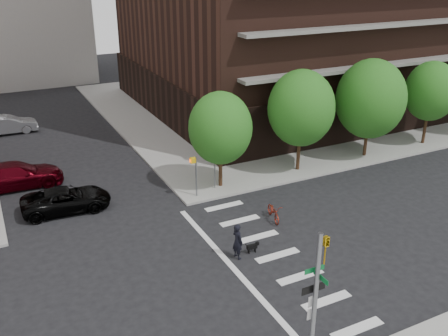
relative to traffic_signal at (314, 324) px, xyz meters
The scene contains 15 objects.
ground 7.98m from the traffic_signal, 86.42° to the left, with size 120.00×120.00×0.00m, color black.
sidewalk_ne 37.51m from the traffic_signal, 55.92° to the left, with size 39.00×33.00×0.15m, color gray.
crosswalk 8.40m from the traffic_signal, 70.35° to the left, with size 3.85×13.00×0.01m.
tree_a 16.66m from the traffic_signal, 74.39° to the left, with size 4.00×4.00×5.90m.
tree_b 19.20m from the traffic_signal, 56.79° to the left, with size 4.50×4.50×6.65m.
tree_c 23.02m from the traffic_signal, 44.16° to the left, with size 5.00×5.00×6.80m.
tree_d 27.63m from the traffic_signal, 35.44° to the left, with size 4.00×4.00×6.20m.
traffic_signal is the anchor object (origin of this frame).
pedestrian_signal 15.69m from the traffic_signal, 79.76° to the left, with size 2.18×0.67×2.60m.
parked_car_black 18.01m from the traffic_signal, 106.33° to the left, with size 5.09×2.35×1.41m, color black.
parked_car_maroon 23.19m from the traffic_signal, 108.46° to the left, with size 5.80×2.36×1.68m, color #41020A.
parked_car_silver 34.40m from the traffic_signal, 101.43° to the left, with size 4.65×1.62×1.53m, color #96989D.
scooter 12.20m from the traffic_signal, 63.98° to the left, with size 0.66×1.89×0.99m, color maroon.
dog_walker 8.59m from the traffic_signal, 79.11° to the left, with size 0.45×0.68×1.87m, color black.
dog 8.99m from the traffic_signal, 73.34° to the left, with size 0.65×0.22×0.55m.
Camera 1 is at (-8.95, -17.86, 13.81)m, focal length 40.00 mm.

